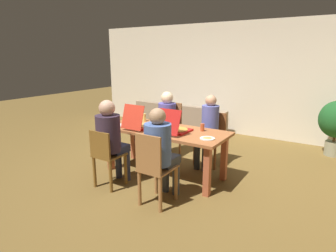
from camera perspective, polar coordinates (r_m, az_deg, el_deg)
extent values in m
plane|color=brown|center=(4.70, -0.66, -9.63)|extent=(20.00, 20.00, 0.00)
cube|color=beige|center=(7.08, 13.07, 9.20)|extent=(7.89, 0.12, 2.65)
cube|color=#A15C31|center=(4.45, -0.69, -0.89)|extent=(2.01, 0.85, 0.04)
cube|color=#A85233|center=(4.86, -11.54, -4.54)|extent=(0.09, 0.09, 0.72)
cube|color=#A85233|center=(3.91, 7.92, -9.08)|extent=(0.09, 0.09, 0.72)
cube|color=#A85233|center=(5.30, -6.94, -2.79)|extent=(0.09, 0.09, 0.72)
cube|color=#A85233|center=(4.45, 11.26, -6.33)|extent=(0.09, 0.09, 0.72)
cylinder|color=#935D34|center=(5.23, 0.45, -4.36)|extent=(0.04, 0.04, 0.47)
cylinder|color=#935D34|center=(5.42, -2.82, -3.70)|extent=(0.04, 0.04, 0.47)
cylinder|color=#935D34|center=(5.52, 2.44, -3.35)|extent=(0.04, 0.04, 0.47)
cylinder|color=#935D34|center=(5.70, -0.74, -2.77)|extent=(0.04, 0.04, 0.47)
cube|color=#935D34|center=(5.39, -0.17, -1.05)|extent=(0.42, 0.42, 0.02)
cube|color=#935D34|center=(5.49, 0.93, 2.11)|extent=(0.40, 0.03, 0.52)
cylinder|color=#404249|center=(5.15, -1.44, -4.54)|extent=(0.10, 0.10, 0.49)
cylinder|color=#404249|center=(5.24, -2.93, -4.23)|extent=(0.10, 0.10, 0.49)
cube|color=#404249|center=(5.23, -1.22, -0.85)|extent=(0.30, 0.36, 0.11)
cylinder|color=#524DA0|center=(5.32, -0.17, 2.08)|extent=(0.33, 0.33, 0.48)
sphere|color=beige|center=(5.26, -0.18, 5.74)|extent=(0.23, 0.23, 0.23)
cylinder|color=brown|center=(4.52, -11.67, -7.71)|extent=(0.05, 0.05, 0.47)
cylinder|color=brown|center=(4.31, -8.54, -8.64)|extent=(0.05, 0.05, 0.47)
cylinder|color=brown|center=(4.31, -14.62, -8.96)|extent=(0.05, 0.05, 0.47)
cylinder|color=brown|center=(4.10, -11.48, -10.03)|extent=(0.05, 0.05, 0.47)
cube|color=brown|center=(4.22, -11.74, -5.75)|extent=(0.39, 0.38, 0.02)
cube|color=brown|center=(4.04, -13.62, -3.76)|extent=(0.37, 0.03, 0.38)
cylinder|color=#2C314C|center=(4.54, -9.96, -7.35)|extent=(0.10, 0.10, 0.49)
cylinder|color=#2C314C|center=(4.44, -8.28, -7.83)|extent=(0.10, 0.10, 0.49)
cube|color=#2C314C|center=(4.30, -10.44, -4.46)|extent=(0.32, 0.29, 0.11)
cylinder|color=#342536|center=(4.12, -11.97, -1.49)|extent=(0.35, 0.35, 0.53)
sphere|color=tan|center=(4.04, -12.23, 3.55)|extent=(0.23, 0.23, 0.23)
cylinder|color=brown|center=(4.84, 9.44, -6.11)|extent=(0.04, 0.04, 0.47)
cylinder|color=brown|center=(4.99, 5.36, -5.35)|extent=(0.04, 0.04, 0.47)
cylinder|color=brown|center=(5.17, 11.11, -4.84)|extent=(0.04, 0.04, 0.47)
cylinder|color=brown|center=(5.31, 7.25, -4.17)|extent=(0.04, 0.04, 0.47)
cube|color=brown|center=(5.00, 8.39, -2.45)|extent=(0.45, 0.45, 0.02)
cube|color=brown|center=(5.13, 9.43, 0.46)|extent=(0.42, 0.03, 0.42)
cylinder|color=#2C3239|center=(4.76, 7.46, -6.26)|extent=(0.10, 0.10, 0.49)
cylinder|color=#2C3239|center=(4.82, 5.87, -5.95)|extent=(0.10, 0.10, 0.49)
cube|color=#2C3239|center=(4.83, 7.57, -2.27)|extent=(0.27, 0.35, 0.11)
cylinder|color=#545AA6|center=(4.92, 8.52, 1.13)|extent=(0.30, 0.30, 0.52)
sphere|color=tan|center=(4.85, 8.67, 5.12)|extent=(0.19, 0.19, 0.19)
cylinder|color=#976436|center=(3.99, -2.40, -10.42)|extent=(0.05, 0.05, 0.47)
cylinder|color=#976436|center=(3.83, 1.63, -11.49)|extent=(0.05, 0.05, 0.47)
cylinder|color=#976436|center=(3.72, -5.77, -12.41)|extent=(0.05, 0.05, 0.47)
cylinder|color=#976436|center=(3.55, -1.57, -13.70)|extent=(0.05, 0.05, 0.47)
cube|color=#976436|center=(3.67, -2.04, -8.53)|extent=(0.39, 0.44, 0.02)
cube|color=#976436|center=(3.42, -4.03, -5.76)|extent=(0.37, 0.03, 0.48)
cylinder|color=#393F46|center=(4.04, -0.49, -9.91)|extent=(0.10, 0.10, 0.49)
cylinder|color=#393F46|center=(3.96, 1.62, -10.45)|extent=(0.10, 0.10, 0.49)
cube|color=#393F46|center=(3.77, -0.63, -6.88)|extent=(0.31, 0.33, 0.11)
cylinder|color=#47609B|center=(3.56, -2.09, -3.71)|extent=(0.34, 0.34, 0.53)
sphere|color=#A47C59|center=(3.46, -2.14, 1.95)|extent=(0.21, 0.21, 0.21)
cube|color=red|center=(4.58, -5.12, -0.06)|extent=(0.38, 0.38, 0.03)
cylinder|color=#CC8940|center=(4.57, -5.13, 0.20)|extent=(0.34, 0.34, 0.01)
cube|color=red|center=(4.34, -7.18, 1.78)|extent=(0.38, 0.12, 0.37)
cube|color=#B51A16|center=(4.30, 1.84, -0.94)|extent=(0.37, 0.37, 0.03)
cylinder|color=#C08733|center=(4.29, 1.84, -0.68)|extent=(0.33, 0.33, 0.01)
cube|color=#B51A16|center=(4.05, 0.06, 0.86)|extent=(0.37, 0.14, 0.35)
cylinder|color=white|center=(3.97, 7.95, -2.49)|extent=(0.21, 0.21, 0.01)
cone|color=#D78E46|center=(3.97, 7.95, -2.30)|extent=(0.12, 0.12, 0.02)
cylinder|color=white|center=(5.02, -7.93, 1.04)|extent=(0.21, 0.21, 0.01)
cylinder|color=white|center=(4.73, -9.81, 0.16)|extent=(0.20, 0.20, 0.01)
cylinder|color=#B64D27|center=(4.35, 6.96, -0.27)|extent=(0.06, 0.06, 0.12)
cylinder|color=#DAC664|center=(4.97, -4.86, 1.73)|extent=(0.06, 0.06, 0.14)
cylinder|color=#E6CA59|center=(4.66, 1.23, 0.95)|extent=(0.07, 0.07, 0.14)
cube|color=gray|center=(7.04, 2.60, 0.28)|extent=(2.16, 0.82, 0.41)
cube|color=gray|center=(6.68, 1.22, 2.89)|extent=(2.16, 0.16, 0.35)
cube|color=gray|center=(7.50, -3.89, 3.44)|extent=(0.20, 0.78, 0.18)
cube|color=gray|center=(6.56, 10.06, 1.70)|extent=(0.20, 0.78, 0.18)
cylinder|color=gray|center=(6.33, 30.30, -3.92)|extent=(0.29, 0.29, 0.28)
cylinder|color=brown|center=(6.27, 30.56, -1.92)|extent=(0.05, 0.05, 0.18)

